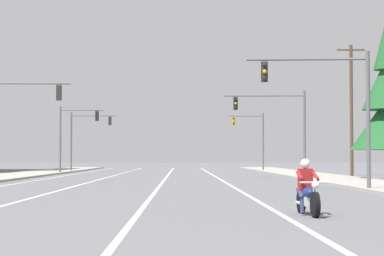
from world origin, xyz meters
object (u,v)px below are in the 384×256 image
(traffic_signal_mid_right, at_px, (280,120))
(traffic_signal_far_left, at_px, (84,132))
(motorcycle_with_rider, at_px, (307,193))
(traffic_signal_far_right, at_px, (253,133))
(traffic_signal_near_right, at_px, (332,98))
(traffic_signal_near_left, at_px, (14,113))
(utility_pole_right_far, at_px, (351,108))
(traffic_signal_mid_left, at_px, (73,130))

(traffic_signal_mid_right, distance_m, traffic_signal_far_left, 30.77)
(motorcycle_with_rider, height_order, traffic_signal_mid_right, traffic_signal_mid_right)
(traffic_signal_far_right, bearing_deg, motorcycle_with_rider, -94.16)
(motorcycle_with_rider, height_order, traffic_signal_near_right, traffic_signal_near_right)
(motorcycle_with_rider, xyz_separation_m, traffic_signal_mid_right, (3.72, 33.10, 3.57))
(traffic_signal_near_left, relative_size, traffic_signal_far_left, 1.00)
(utility_pole_right_far, bearing_deg, motorcycle_with_rider, -104.53)
(traffic_signal_mid_left, bearing_deg, utility_pole_right_far, -23.16)
(traffic_signal_mid_right, distance_m, traffic_signal_far_right, 25.79)
(motorcycle_with_rider, bearing_deg, traffic_signal_far_left, 102.93)
(traffic_signal_mid_left, height_order, traffic_signal_far_left, same)
(traffic_signal_far_right, bearing_deg, traffic_signal_far_left, -179.16)
(traffic_signal_near_left, relative_size, traffic_signal_mid_left, 1.00)
(traffic_signal_far_left, xyz_separation_m, utility_pole_right_far, (23.65, -19.30, 1.33))
(traffic_signal_near_right, bearing_deg, motorcycle_with_rider, -104.17)
(traffic_signal_near_right, bearing_deg, traffic_signal_mid_left, 115.04)
(motorcycle_with_rider, distance_m, utility_pole_right_far, 40.91)
(motorcycle_with_rider, bearing_deg, traffic_signal_near_right, 75.83)
(traffic_signal_far_right, xyz_separation_m, utility_pole_right_far, (5.90, -19.56, 1.40))
(traffic_signal_mid_right, xyz_separation_m, utility_pole_right_far, (6.47, 6.22, 1.27))
(motorcycle_with_rider, relative_size, traffic_signal_far_right, 0.35)
(traffic_signal_mid_left, distance_m, traffic_signal_far_left, 9.24)
(traffic_signal_near_right, bearing_deg, traffic_signal_mid_right, 89.10)
(motorcycle_with_rider, bearing_deg, utility_pole_right_far, 75.47)
(motorcycle_with_rider, distance_m, traffic_signal_mid_left, 51.28)
(traffic_signal_mid_right, xyz_separation_m, traffic_signal_far_right, (0.57, 25.78, -0.13))
(motorcycle_with_rider, relative_size, traffic_signal_mid_left, 0.35)
(traffic_signal_near_left, relative_size, utility_pole_right_far, 0.60)
(motorcycle_with_rider, relative_size, utility_pole_right_far, 0.21)
(traffic_signal_near_right, height_order, traffic_signal_mid_right, same)
(traffic_signal_mid_right, bearing_deg, traffic_signal_far_left, 123.94)
(traffic_signal_near_left, height_order, traffic_signal_far_left, same)
(traffic_signal_near_right, distance_m, traffic_signal_mid_right, 19.59)
(traffic_signal_near_right, bearing_deg, traffic_signal_near_left, 146.21)
(traffic_signal_near_right, height_order, traffic_signal_near_left, same)
(traffic_signal_mid_left, relative_size, traffic_signal_far_right, 1.00)
(traffic_signal_far_right, relative_size, utility_pole_right_far, 0.60)
(traffic_signal_near_left, height_order, traffic_signal_mid_right, same)
(traffic_signal_near_right, xyz_separation_m, traffic_signal_near_left, (-16.55, 11.08, -0.04))
(traffic_signal_mid_left, xyz_separation_m, traffic_signal_far_left, (-0.11, 9.23, 0.05))
(traffic_signal_near_right, relative_size, utility_pole_right_far, 0.60)
(motorcycle_with_rider, height_order, traffic_signal_far_left, traffic_signal_far_left)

